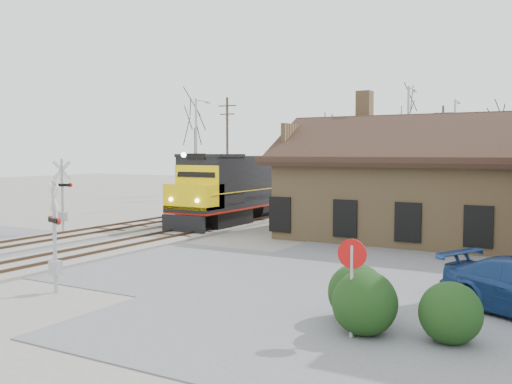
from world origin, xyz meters
The scene contains 22 objects.
ground centered at (0.00, 0.00, 0.00)m, with size 140.00×140.00×0.00m, color #9A958B.
road centered at (0.00, 0.00, 0.01)m, with size 60.00×9.00×0.03m, color #5C5C60.
track_main centered at (0.00, 15.00, 0.07)m, with size 3.40×90.00×0.24m.
track_siding centered at (-4.50, 15.00, 0.07)m, with size 3.40×90.00×0.24m.
depot centered at (11.99, 12.00, 2.41)m, with size 15.20×9.31×7.90m.
locomotive_lead centered at (0.00, 16.46, 2.32)m, with size 2.97×19.87×4.41m.
locomotive_trailing centered at (0.00, 36.60, 2.32)m, with size 2.97×19.87×4.17m.
crossbuck_near centered at (4.30, -5.28, 1.71)m, with size 0.96×0.48×3.57m.
crossbuck_far centered at (-6.02, 4.22, 1.92)m, with size 1.10×0.55×4.10m.
do_not_enter_sign centered at (14.03, -4.90, 1.66)m, with size 0.72×0.08×2.41m.
hedge_a centered at (13.66, -3.47, 0.76)m, with size 1.53×1.53×1.53m, color black.
hedge_b centered at (14.23, -4.51, 0.80)m, with size 1.60×1.60×1.60m, color black.
hedge_c centered at (16.17, -4.14, 0.73)m, with size 1.46×1.46×1.46m, color black.
streetlight_a centered at (-8.18, 19.99, 4.90)m, with size 0.25×2.04×8.74m.
streetlight_b centered at (7.97, 23.16, 5.10)m, with size 0.25×2.04×9.12m.
streetlight_c centered at (9.27, 33.32, 5.02)m, with size 0.25×2.04×8.96m.
utility_pole_a centered at (-11.06, 29.02, 5.09)m, with size 2.00×0.24×9.72m.
utility_pole_b centered at (5.45, 47.17, 5.00)m, with size 2.00×0.24×9.56m.
tree_a centered at (-16.25, 31.05, 8.14)m, with size 4.66×4.66×11.42m.
tree_b centered at (-3.46, 36.98, 6.24)m, with size 3.58×3.58×8.77m.
tree_c centered at (1.30, 47.70, 9.10)m, with size 5.21×5.21×12.77m.
tree_d centered at (11.44, 40.59, 6.83)m, with size 3.92×3.92×9.61m.
Camera 1 is at (18.66, -17.66, 4.46)m, focal length 40.00 mm.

